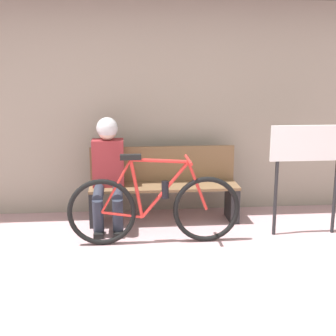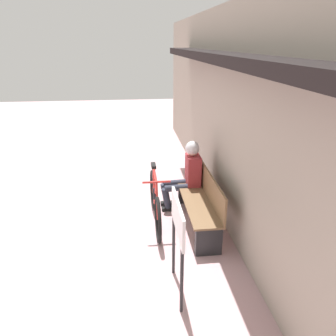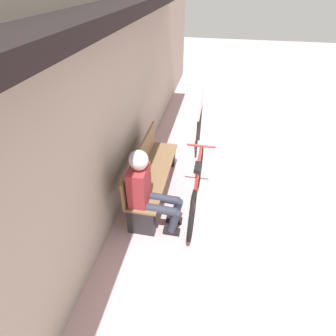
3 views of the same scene
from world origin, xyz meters
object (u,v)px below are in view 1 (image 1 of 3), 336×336
(park_bench_near, at_px, (164,187))
(person_seated, at_px, (108,166))
(signboard, at_px, (308,154))
(bicycle, at_px, (155,208))

(park_bench_near, xyz_separation_m, person_seated, (-0.61, -0.12, 0.29))
(park_bench_near, relative_size, signboard, 1.44)
(signboard, bearing_deg, park_bench_near, 158.01)
(person_seated, distance_m, signboard, 2.08)
(signboard, bearing_deg, person_seated, 167.41)
(bicycle, relative_size, person_seated, 1.44)
(bicycle, xyz_separation_m, signboard, (1.56, 0.12, 0.48))
(bicycle, distance_m, person_seated, 0.80)
(bicycle, relative_size, signboard, 1.48)
(bicycle, height_order, signboard, signboard)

